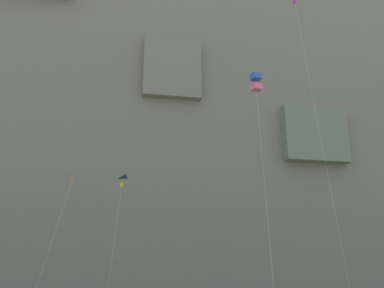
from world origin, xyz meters
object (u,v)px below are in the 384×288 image
(kite_delta_near_cliff, at_px, (72,186))
(kite_box_upper_mid, at_px, (256,83))
(kite_delta_mid_left, at_px, (292,9))
(kite_delta_front_field, at_px, (117,189))

(kite_delta_near_cliff, distance_m, kite_box_upper_mid, 18.71)
(kite_delta_near_cliff, bearing_deg, kite_delta_mid_left, -23.69)
(kite_delta_near_cliff, relative_size, kite_box_upper_mid, 0.69)
(kite_delta_front_field, xyz_separation_m, kite_delta_near_cliff, (-3.83, 6.43, 1.44))
(kite_delta_near_cliff, bearing_deg, kite_box_upper_mid, -43.60)
(kite_delta_front_field, relative_size, kite_delta_near_cliff, 0.86)
(kite_delta_front_field, xyz_separation_m, kite_delta_mid_left, (14.36, -1.55, 16.39))
(kite_delta_near_cliff, xyz_separation_m, kite_box_upper_mid, (13.00, -12.38, 5.27))
(kite_delta_front_field, distance_m, kite_delta_near_cliff, 7.62)
(kite_delta_mid_left, bearing_deg, kite_delta_near_cliff, 156.31)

